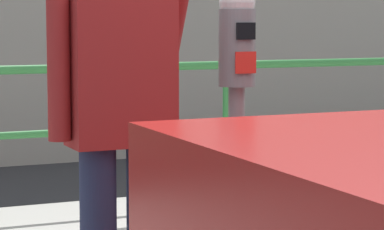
{
  "coord_description": "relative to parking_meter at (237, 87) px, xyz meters",
  "views": [
    {
      "loc": [
        -1.9,
        -3.03,
        1.44
      ],
      "look_at": [
        -0.49,
        0.21,
        1.05
      ],
      "focal_mm": 82.37,
      "sensor_mm": 36.0,
      "label": 1
    }
  ],
  "objects": [
    {
      "name": "parking_meter",
      "position": [
        0.0,
        0.0,
        0.0
      ],
      "size": [
        0.16,
        0.16,
        1.46
      ],
      "rotation": [
        0.0,
        0.0,
        3.14
      ],
      "color": "slate",
      "rests_on": "sidewalk_curb"
    },
    {
      "name": "pedestrian_at_meter",
      "position": [
        -0.5,
        0.04,
        -0.11
      ],
      "size": [
        0.6,
        0.39,
        1.62
      ],
      "rotation": [
        0.0,
        0.0,
        0.01
      ],
      "color": "#1E233F",
      "rests_on": "sidewalk_curb"
    },
    {
      "name": "background_railing",
      "position": [
        0.25,
        2.52,
        -0.31
      ],
      "size": [
        24.06,
        0.06,
        1.0
      ],
      "color": "#2D7A38",
      "rests_on": "sidewalk_curb"
    },
    {
      "name": "backdrop_wall",
      "position": [
        0.25,
        5.48,
        0.18
      ],
      "size": [
        32.0,
        0.5,
        2.67
      ],
      "primitive_type": "cube",
      "color": "gray",
      "rests_on": "ground"
    }
  ]
}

